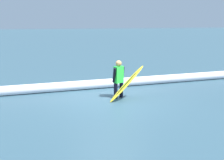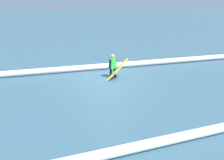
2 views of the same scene
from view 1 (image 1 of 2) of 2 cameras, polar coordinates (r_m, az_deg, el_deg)
ground_plane at (r=10.10m, az=-0.55°, el=-4.22°), size 193.40×193.40×0.00m
surfer at (r=10.31m, az=1.34°, el=0.54°), size 0.49×0.38×1.40m
surfboard at (r=10.03m, az=3.03°, el=-0.76°), size 1.39×0.47×1.25m
wave_crest_foreground at (r=11.61m, az=-9.26°, el=-1.27°), size 22.47×0.78×0.38m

